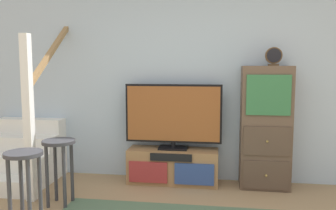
# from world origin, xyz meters

# --- Properties ---
(back_wall) EXTENTS (6.40, 0.12, 2.70)m
(back_wall) POSITION_xyz_m (0.00, 2.46, 1.35)
(back_wall) COLOR #A8BCD1
(back_wall) RESTS_ON ground_plane
(media_console) EXTENTS (1.12, 0.38, 0.43)m
(media_console) POSITION_xyz_m (-0.30, 2.19, 0.21)
(media_console) COLOR #997047
(media_console) RESTS_ON ground_plane
(television) EXTENTS (1.20, 0.22, 0.81)m
(television) POSITION_xyz_m (-0.30, 2.22, 0.86)
(television) COLOR black
(television) RESTS_ON media_console
(side_cabinet) EXTENTS (0.58, 0.38, 1.46)m
(side_cabinet) POSITION_xyz_m (0.81, 2.20, 0.73)
(side_cabinet) COLOR brown
(side_cabinet) RESTS_ON ground_plane
(desk_clock) EXTENTS (0.19, 0.08, 0.22)m
(desk_clock) POSITION_xyz_m (0.88, 2.19, 1.57)
(desk_clock) COLOR #4C3823
(desk_clock) RESTS_ON side_cabinet
(staircase) EXTENTS (1.00, 1.36, 2.20)m
(staircase) POSITION_xyz_m (-2.24, 2.20, 0.37)
(staircase) COLOR white
(staircase) RESTS_ON ground_plane
(bar_stool_near) EXTENTS (0.34, 0.34, 0.70)m
(bar_stool_near) POSITION_xyz_m (-1.47, 0.82, 0.52)
(bar_stool_near) COLOR #333338
(bar_stool_near) RESTS_ON ground_plane
(bar_stool_far) EXTENTS (0.34, 0.34, 0.69)m
(bar_stool_far) POSITION_xyz_m (-1.39, 1.34, 0.52)
(bar_stool_far) COLOR #333338
(bar_stool_far) RESTS_ON ground_plane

